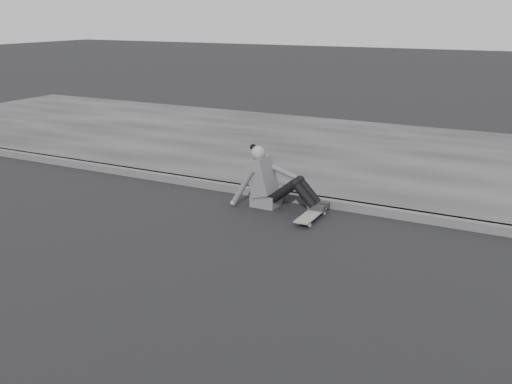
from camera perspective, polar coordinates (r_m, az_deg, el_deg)
ground at (r=5.83m, az=2.18°, el=-9.47°), size 80.00×80.00×0.00m
curb at (r=8.04m, az=10.02°, el=-1.49°), size 24.00×0.16×0.12m
sidewalk at (r=10.86m, az=14.86°, el=3.18°), size 24.00×6.00×0.12m
skateboard at (r=7.62m, az=5.59°, el=-2.28°), size 0.20×0.78×0.09m
seated_woman at (r=8.03m, az=1.44°, el=1.00°), size 1.38×0.46×0.88m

